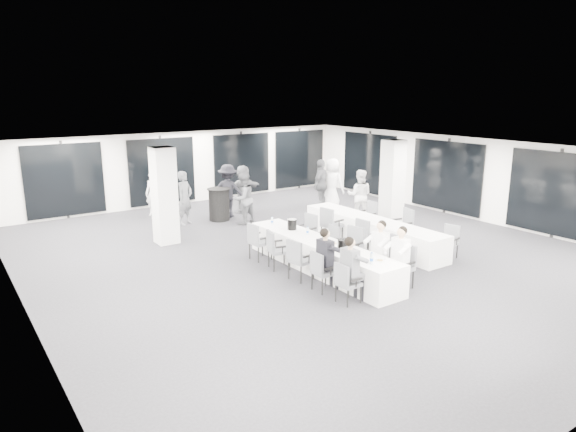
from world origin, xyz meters
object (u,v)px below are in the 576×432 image
chair_side_left_mid (366,235)px  ice_bucket_near (343,245)px  chair_main_left_mid (298,257)px  chair_main_right_fourth (330,240)px  standing_guest_h (360,192)px  chair_side_right_near (450,239)px  banquet_table_main (320,256)px  chair_main_right_far (308,229)px  ice_bucket_far (292,224)px  chair_main_right_mid (352,244)px  standing_guest_g (153,191)px  standing_guest_b (243,195)px  standing_guest_c (228,187)px  chair_main_right_near (403,263)px  standing_guest_a (185,194)px  chair_main_right_second (383,259)px  standing_guest_f (243,186)px  chair_main_left_fourth (276,247)px  chair_main_left_far (258,239)px  chair_side_left_far (330,222)px  standing_guest_d (321,181)px  standing_guest_e (332,180)px  chair_main_left_second (321,269)px  chair_side_right_far (368,215)px  chair_side_right_mid (404,224)px  banquet_table_side (372,232)px  chair_main_left_near (346,281)px  cocktail_table (219,204)px

chair_side_left_mid → ice_bucket_near: ice_bucket_near is taller
chair_main_left_mid → chair_main_right_fourth: (1.66, 0.86, -0.07)m
standing_guest_h → ice_bucket_near: 6.03m
chair_side_right_near → standing_guest_h: 4.55m
chair_side_left_mid → banquet_table_main: bearing=-85.0°
chair_main_right_far → ice_bucket_far: size_ratio=3.51×
chair_main_right_mid → standing_guest_g: 8.39m
standing_guest_b → standing_guest_c: standing_guest_c is taller
chair_main_right_near → standing_guest_a: standing_guest_a is taller
chair_main_right_second → chair_main_right_far: bearing=4.3°
banquet_table_main → standing_guest_f: bearing=76.3°
ice_bucket_far → chair_main_left_fourth: bearing=-147.5°
chair_main_right_mid → standing_guest_h: (3.45, 3.48, 0.40)m
chair_main_left_far → chair_side_left_far: chair_side_left_far is taller
chair_main_left_fourth → standing_guest_b: bearing=174.7°
standing_guest_d → standing_guest_e: standing_guest_e is taller
chair_main_left_second → chair_side_left_far: chair_side_left_far is taller
chair_main_right_second → chair_side_right_far: 4.16m
chair_main_right_far → standing_guest_c: standing_guest_c is taller
chair_main_right_far → standing_guest_g: standing_guest_g is taller
chair_main_right_near → chair_side_left_mid: size_ratio=0.98×
chair_side_right_mid → standing_guest_e: 4.85m
chair_main_left_fourth → chair_side_right_mid: bearing=100.9°
chair_main_left_second → ice_bucket_near: 0.87m
banquet_table_main → chair_main_left_far: (-0.84, 1.57, 0.19)m
banquet_table_side → chair_side_right_mid: (0.84, -0.45, 0.21)m
chair_main_left_fourth → ice_bucket_far: 1.12m
chair_main_right_fourth → banquet_table_side: bearing=-80.1°
chair_side_right_far → chair_main_left_fourth: bearing=110.0°
chair_main_left_mid → standing_guest_g: 8.15m
chair_main_left_far → chair_main_right_far: size_ratio=1.00×
chair_main_left_second → ice_bucket_near: size_ratio=3.33×
chair_main_right_fourth → standing_guest_c: (-0.01, 5.59, 0.56)m
chair_main_left_second → standing_guest_a: (-0.03, 7.21, 0.49)m
chair_side_left_far → chair_side_right_far: (1.68, 0.15, -0.03)m
banquet_table_main → chair_side_left_mid: size_ratio=4.95×
chair_main_left_fourth → ice_bucket_near: size_ratio=3.59×
standing_guest_b → standing_guest_e: size_ratio=0.91×
chair_side_right_near → standing_guest_c: bearing=6.0°
chair_main_right_second → chair_side_left_mid: 1.82m
chair_main_left_second → standing_guest_e: (5.45, 6.21, 0.56)m
chair_main_left_near → standing_guest_c: size_ratio=0.42×
chair_main_left_fourth → chair_main_right_mid: chair_main_right_mid is taller
standing_guest_e → standing_guest_f: 3.34m
chair_side_left_far → chair_side_right_near: (1.66, -2.95, -0.09)m
chair_main_left_second → chair_side_right_near: bearing=90.4°
chair_side_right_near → standing_guest_h: (0.86, 4.45, 0.48)m
cocktail_table → standing_guest_g: standing_guest_g is taller
banquet_table_main → chair_side_right_far: chair_side_right_far is taller
chair_side_right_mid → chair_side_right_far: size_ratio=1.04×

